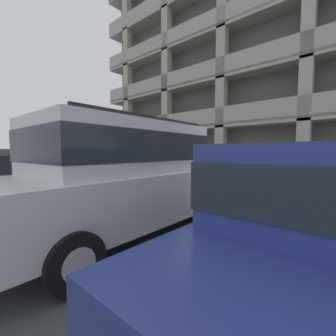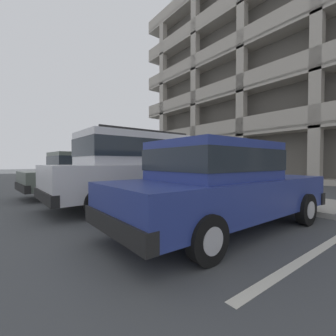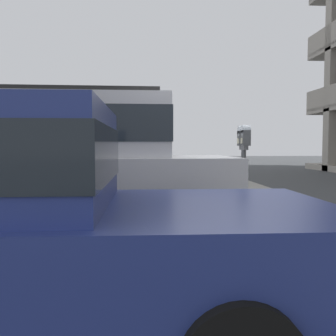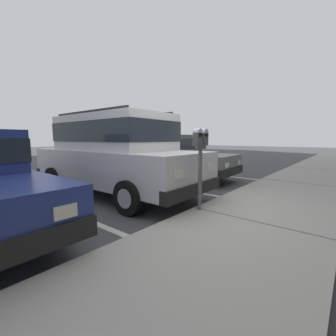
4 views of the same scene
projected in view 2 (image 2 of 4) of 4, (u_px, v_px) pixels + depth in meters
ground_plane at (193, 199)px, 7.67m from camera, size 80.00×80.00×0.10m
sidewalk at (218, 192)px, 8.46m from camera, size 40.00×2.20×0.12m
parking_stall_lines at (193, 210)px, 5.65m from camera, size 11.82×4.80×0.01m
silver_suv at (136, 166)px, 6.33m from camera, size 2.09×4.82×2.03m
red_sedan at (87, 172)px, 8.26m from camera, size 2.06×4.59×1.54m
dark_hatchback at (221, 183)px, 4.02m from camera, size 1.86×4.49×1.54m
parking_meter_near at (201, 162)px, 7.82m from camera, size 0.35×0.12×1.46m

